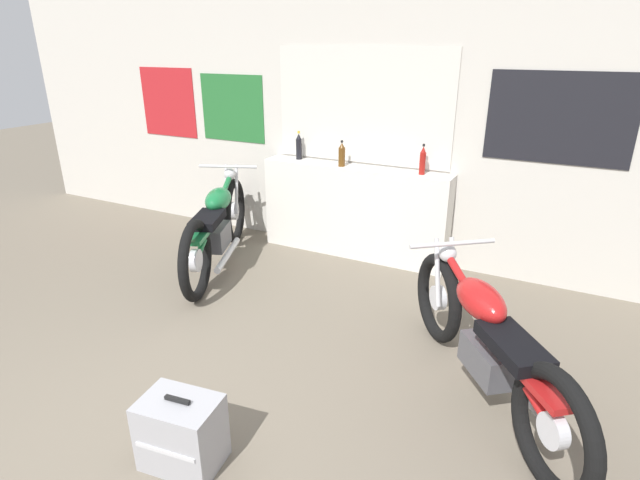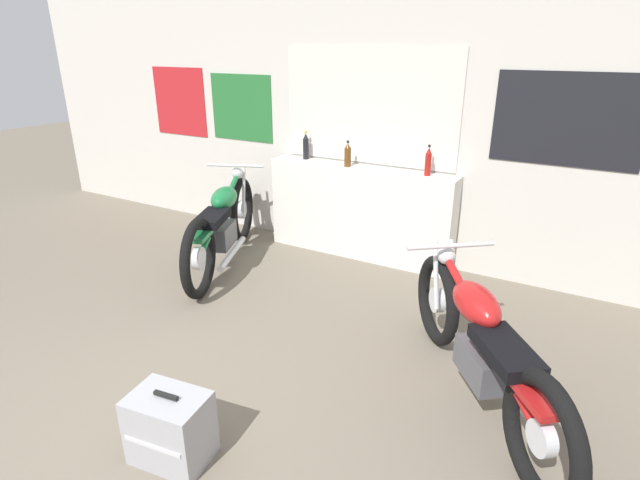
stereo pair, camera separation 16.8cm
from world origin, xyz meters
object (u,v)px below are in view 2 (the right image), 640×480
at_px(motorcycle_red, 480,345).
at_px(bottle_left_center, 348,155).
at_px(motorcycle_green, 223,224).
at_px(hard_case_silver, 170,428).
at_px(bottle_leftmost, 306,147).
at_px(bottle_center, 428,162).

bearing_deg(motorcycle_red, bottle_left_center, 136.41).
bearing_deg(motorcycle_green, motorcycle_red, -17.25).
distance_m(motorcycle_red, hard_case_silver, 1.92).
distance_m(bottle_leftmost, motorcycle_red, 3.11).
xyz_separation_m(bottle_leftmost, bottle_left_center, (0.56, -0.10, -0.02)).
distance_m(bottle_left_center, bottle_center, 0.84).
relative_size(bottle_leftmost, hard_case_silver, 0.67).
bearing_deg(bottle_left_center, motorcycle_green, -138.57).
height_order(motorcycle_green, motorcycle_red, motorcycle_green).
height_order(bottle_left_center, bottle_center, bottle_center).
height_order(bottle_leftmost, bottle_left_center, bottle_leftmost).
relative_size(bottle_left_center, bottle_center, 0.90).
bearing_deg(bottle_center, bottle_left_center, -176.74).
xyz_separation_m(bottle_leftmost, motorcycle_red, (2.40, -1.84, -0.71)).
distance_m(bottle_left_center, motorcycle_green, 1.48).
relative_size(bottle_center, motorcycle_red, 0.17).
distance_m(bottle_center, motorcycle_red, 2.17).
bearing_deg(bottle_left_center, bottle_leftmost, 170.40).
height_order(bottle_leftmost, hard_case_silver, bottle_leftmost).
xyz_separation_m(bottle_left_center, motorcycle_green, (-0.99, -0.87, -0.67)).
height_order(bottle_center, motorcycle_green, bottle_center).
xyz_separation_m(bottle_center, motorcycle_green, (-1.83, -0.92, -0.68)).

